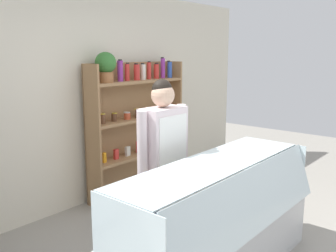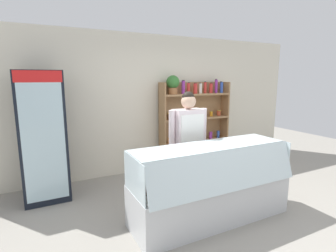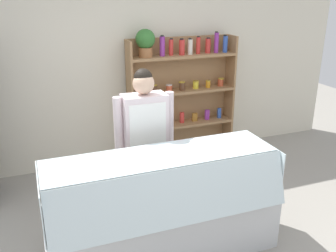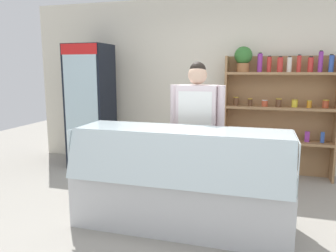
{
  "view_description": "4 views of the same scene",
  "coord_description": "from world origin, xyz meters",
  "px_view_note": "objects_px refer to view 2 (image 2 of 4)",
  "views": [
    {
      "loc": [
        -2.79,
        -1.59,
        1.91
      ],
      "look_at": [
        -0.2,
        0.6,
        1.24
      ],
      "focal_mm": 40.0,
      "sensor_mm": 36.0,
      "label": 1
    },
    {
      "loc": [
        -2.23,
        -2.64,
        1.87
      ],
      "look_at": [
        -0.52,
        0.71,
        1.18
      ],
      "focal_mm": 28.0,
      "sensor_mm": 36.0,
      "label": 2
    },
    {
      "loc": [
        -1.27,
        -2.83,
        2.43
      ],
      "look_at": [
        -0.04,
        0.44,
        1.12
      ],
      "focal_mm": 40.0,
      "sensor_mm": 36.0,
      "label": 3
    },
    {
      "loc": [
        0.51,
        -3.06,
        1.6
      ],
      "look_at": [
        -0.53,
        0.52,
        0.94
      ],
      "focal_mm": 35.0,
      "sensor_mm": 36.0,
      "label": 4
    }
  ],
  "objects_px": {
    "drinks_fridge": "(43,137)",
    "shelving_unit": "(192,116)",
    "deli_display_case": "(210,197)",
    "shop_clerk": "(188,137)"
  },
  "relations": [
    {
      "from": "drinks_fridge",
      "to": "shelving_unit",
      "type": "distance_m",
      "value": 2.87
    },
    {
      "from": "drinks_fridge",
      "to": "shelving_unit",
      "type": "height_order",
      "value": "drinks_fridge"
    },
    {
      "from": "shelving_unit",
      "to": "drinks_fridge",
      "type": "bearing_deg",
      "value": -173.33
    },
    {
      "from": "drinks_fridge",
      "to": "deli_display_case",
      "type": "xyz_separation_m",
      "value": [
        1.91,
        -1.65,
        -0.68
      ]
    },
    {
      "from": "shelving_unit",
      "to": "shop_clerk",
      "type": "bearing_deg",
      "value": -123.97
    },
    {
      "from": "drinks_fridge",
      "to": "shop_clerk",
      "type": "distance_m",
      "value": 2.19
    },
    {
      "from": "deli_display_case",
      "to": "shop_clerk",
      "type": "bearing_deg",
      "value": 87.05
    },
    {
      "from": "deli_display_case",
      "to": "shop_clerk",
      "type": "relative_size",
      "value": 1.28
    },
    {
      "from": "drinks_fridge",
      "to": "shop_clerk",
      "type": "height_order",
      "value": "drinks_fridge"
    },
    {
      "from": "drinks_fridge",
      "to": "shop_clerk",
      "type": "xyz_separation_m",
      "value": [
        1.95,
        -1.0,
        0.01
      ]
    }
  ]
}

